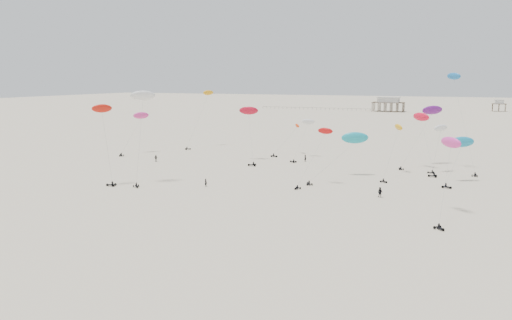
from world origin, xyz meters
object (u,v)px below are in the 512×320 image
at_px(pavilion_main, 388,105).
at_px(rig_3, 142,107).
at_px(spectator_0, 206,187).
at_px(pavilion_small, 499,106).
at_px(rig_8, 304,131).

distance_m(pavilion_main, rig_3, 260.73).
distance_m(rig_3, spectator_0, 22.09).
height_order(pavilion_small, rig_8, rig_8).
height_order(rig_8, spectator_0, rig_8).
bearing_deg(rig_3, pavilion_main, -140.76).
xyz_separation_m(rig_3, rig_8, (22.45, 46.31, -8.83)).
distance_m(pavilion_main, spectator_0, 258.73).
relative_size(pavilion_main, rig_3, 1.04).
bearing_deg(pavilion_small, rig_8, -104.92).
bearing_deg(rig_3, pavilion_small, -153.71).
bearing_deg(rig_8, spectator_0, -173.65).
bearing_deg(rig_8, rig_3, 170.44).
bearing_deg(rig_3, spectator_0, 137.69).
relative_size(pavilion_small, spectator_0, 4.49).
relative_size(pavilion_small, rig_3, 0.44).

